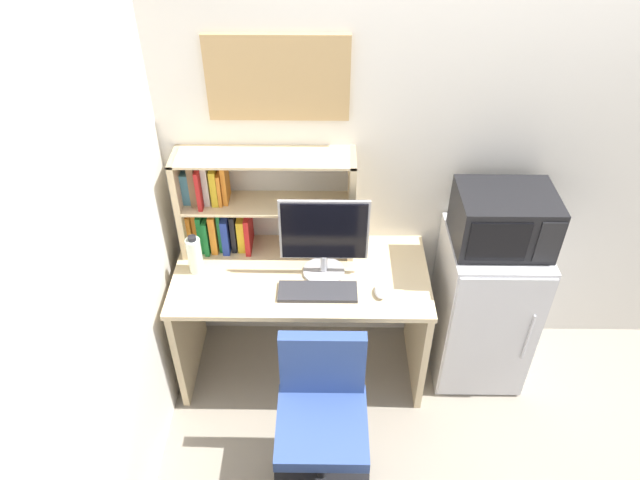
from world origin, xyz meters
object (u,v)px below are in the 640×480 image
Objects in this scene: wall_corkboard at (278,79)px; microwave at (504,219)px; hutch_bookshelf at (238,204)px; water_bottle at (195,255)px; monitor at (324,236)px; computer_mouse at (381,291)px; desk_chair at (322,426)px; mini_fridge at (483,307)px; keyboard at (318,292)px.

microwave is at bearing -13.00° from wall_corkboard.
water_bottle is at bearing -136.47° from hutch_bookshelf.
water_bottle is 0.47× the size of microwave.
hutch_bookshelf is at bearing 154.82° from monitor.
wall_corkboard is (0.23, 0.09, 0.66)m from hutch_bookshelf.
water_bottle is (-0.96, 0.17, 0.09)m from computer_mouse.
wall_corkboard is at bearing 102.62° from desk_chair.
mini_fridge is 1.08× the size of desk_chair.
hutch_bookshelf is 1.47m from mini_fridge.
monitor is (0.45, -0.21, -0.04)m from hutch_bookshelf.
microwave is 0.70× the size of wall_corkboard.
desk_chair is at bearing -63.09° from hutch_bookshelf.
water_bottle is at bearing -178.66° from microwave.
monitor reaches higher than mini_fridge.
hutch_bookshelf is at bearing -158.81° from wall_corkboard.
mini_fridge is (0.61, 0.20, -0.31)m from computer_mouse.
water_bottle reaches higher than computer_mouse.
desk_chair is at bearing -45.88° from water_bottle.
hutch_bookshelf is 0.35m from water_bottle.
wall_corkboard reaches higher than hutch_bookshelf.
water_bottle is at bearing 179.14° from monitor.
water_bottle reaches higher than mini_fridge.
mini_fridge is at bearing 2.79° from monitor.
mini_fridge is 1.68m from wall_corkboard.
hutch_bookshelf reaches higher than desk_chair.
keyboard is at bearing -100.62° from monitor.
hutch_bookshelf is 1.20m from desk_chair.
mini_fridge reaches higher than keyboard.
monitor is at bearing 79.38° from keyboard.
hutch_bookshelf is 1.35× the size of wall_corkboard.
keyboard is 0.46× the size of desk_chair.
mini_fridge is at bearing -13.15° from wall_corkboard.
wall_corkboard reaches higher than monitor.
water_bottle reaches higher than keyboard.
mini_fridge is 1.15m from desk_chair.
mini_fridge is 1.95× the size of microwave.
monitor reaches higher than computer_mouse.
microwave is 1.30m from wall_corkboard.
computer_mouse is at bearing -161.46° from mini_fridge.
computer_mouse is 0.12× the size of desk_chair.
mini_fridge is at bearing 38.86° from desk_chair.
wall_corkboard is at bearing 126.15° from monitor.
wall_corkboard is (-0.22, 0.30, 0.70)m from monitor.
monitor reaches higher than water_bottle.
water_bottle is at bearing 165.24° from keyboard.
wall_corkboard is at bearing 137.64° from computer_mouse.
mini_fridge is (1.56, 0.03, -0.39)m from water_bottle.
wall_corkboard reaches higher than microwave.
computer_mouse is 0.71m from desk_chair.
hutch_bookshelf is 1.36m from microwave.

